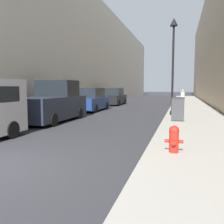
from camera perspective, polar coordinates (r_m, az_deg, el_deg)
The scene contains 9 objects.
sidewalk_right at distance 22.51m, azimuth 17.61°, elevation 0.84°, with size 3.52×60.00×0.14m.
building_left_glass at distance 34.05m, azimuth -10.60°, elevation 12.17°, with size 12.00×60.00×11.55m.
fire_hydrant at distance 6.82m, azimuth 13.98°, elevation -5.85°, with size 0.49×0.38×0.72m.
trash_bin at distance 13.28m, azimuth 14.82°, elevation 0.74°, with size 0.65×0.61×1.21m.
lamppost at distance 16.05m, azimuth 13.83°, elevation 13.74°, with size 0.47×0.47×5.88m.
pickup_truck at distance 14.14m, azimuth -13.66°, elevation 1.77°, with size 2.29×5.11×2.26m.
parked_sedan_near at distance 19.90m, azimuth -4.82°, elevation 2.64°, with size 1.89×4.55×1.81m.
parked_sedan_far at distance 26.60m, azimuth 0.47°, elevation 3.40°, with size 1.87×4.45×1.80m.
pedestrian_on_sidewalk at distance 22.83m, azimuth 15.82°, elevation 3.07°, with size 0.31×0.20×1.53m.
Camera 1 is at (4.56, -4.42, 1.87)m, focal length 40.00 mm.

